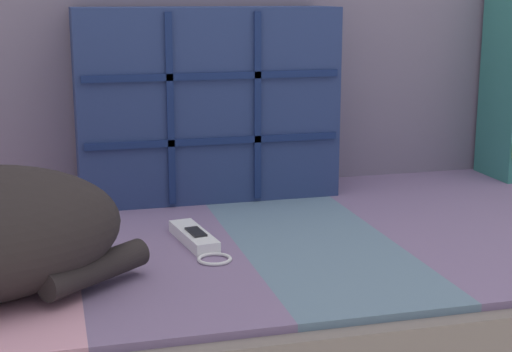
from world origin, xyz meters
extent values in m
cube|color=#6B605B|center=(0.00, 0.13, 0.28)|extent=(1.94, 0.83, 0.19)
cube|color=slate|center=(-0.35, 0.11, 0.38)|extent=(0.23, 0.74, 0.01)
cube|color=slate|center=(-0.12, 0.11, 0.38)|extent=(0.23, 0.74, 0.01)
cube|color=slate|center=(0.12, 0.11, 0.38)|extent=(0.23, 0.74, 0.01)
cube|color=slate|center=(0.00, 0.48, 0.67)|extent=(1.94, 0.14, 0.56)
cube|color=navy|center=(-0.22, 0.34, 0.56)|extent=(0.46, 0.13, 0.34)
cube|color=navy|center=(-0.22, 0.27, 0.50)|extent=(0.45, 0.01, 0.01)
cube|color=navy|center=(-0.29, 0.27, 0.56)|extent=(0.01, 0.01, 0.33)
cube|color=navy|center=(-0.22, 0.27, 0.61)|extent=(0.45, 0.01, 0.01)
cube|color=navy|center=(-0.14, 0.27, 0.56)|extent=(0.01, 0.01, 0.33)
cylinder|color=black|center=(-0.45, -0.10, 0.41)|extent=(0.14, 0.13, 0.04)
cube|color=white|center=(-0.29, 0.06, 0.39)|extent=(0.06, 0.14, 0.02)
cube|color=black|center=(-0.29, 0.05, 0.41)|extent=(0.03, 0.05, 0.00)
cube|color=black|center=(-0.30, 0.13, 0.39)|extent=(0.03, 0.01, 0.02)
torus|color=silver|center=(-0.28, -0.03, 0.39)|extent=(0.06, 0.06, 0.01)
camera|label=1|loc=(-0.49, -1.05, 0.75)|focal=55.00mm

